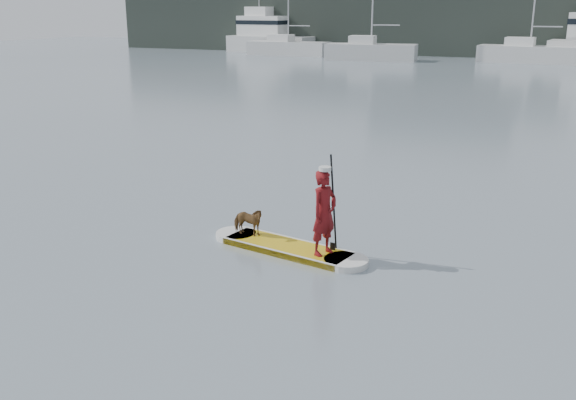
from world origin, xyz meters
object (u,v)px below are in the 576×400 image
at_px(sailboat_d, 529,52).
at_px(motor_yacht_b, 267,35).
at_px(paddleboard, 288,248).
at_px(sailboat_c, 370,51).
at_px(paddler, 324,213).
at_px(dog, 248,221).
at_px(sailboat_b, 288,47).

bearing_deg(sailboat_d, motor_yacht_b, 176.14).
distance_m(paddleboard, sailboat_c, 45.93).
xyz_separation_m(paddleboard, motor_yacht_b, (-24.55, 50.33, 1.60)).
xyz_separation_m(paddler, sailboat_c, (-12.61, 44.52, -0.08)).
bearing_deg(motor_yacht_b, dog, -58.43).
bearing_deg(sailboat_d, paddler, -87.12).
xyz_separation_m(paddler, sailboat_d, (0.08, 47.43, -0.04)).
bearing_deg(sailboat_c, dog, -82.28).
xyz_separation_m(paddleboard, paddler, (0.77, -0.14, 0.83)).
relative_size(paddler, dog, 2.29).
distance_m(paddleboard, sailboat_b, 51.41).
bearing_deg(paddler, sailboat_d, 20.30).
relative_size(sailboat_b, sailboat_c, 1.06).
distance_m(paddler, dog, 1.80).
bearing_deg(sailboat_d, sailboat_b, -176.30).
height_order(paddler, dog, paddler).
distance_m(paddleboard, dog, 1.01).
distance_m(dog, sailboat_b, 50.88).
bearing_deg(dog, sailboat_c, 14.42).
xyz_separation_m(sailboat_c, sailboat_d, (12.69, 2.91, 0.04)).
relative_size(paddler, sailboat_b, 0.13).
height_order(sailboat_b, motor_yacht_b, sailboat_b).
xyz_separation_m(paddleboard, sailboat_d, (0.85, 47.29, 0.80)).
bearing_deg(sailboat_b, motor_yacht_b, 139.84).
distance_m(paddleboard, paddler, 1.14).
height_order(dog, sailboat_d, sailboat_d).
height_order(sailboat_b, sailboat_c, sailboat_b).
distance_m(sailboat_d, motor_yacht_b, 25.60).
distance_m(paddler, sailboat_c, 46.27).
relative_size(dog, motor_yacht_b, 0.07).
relative_size(dog, sailboat_c, 0.06).
bearing_deg(dog, paddler, -99.88).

